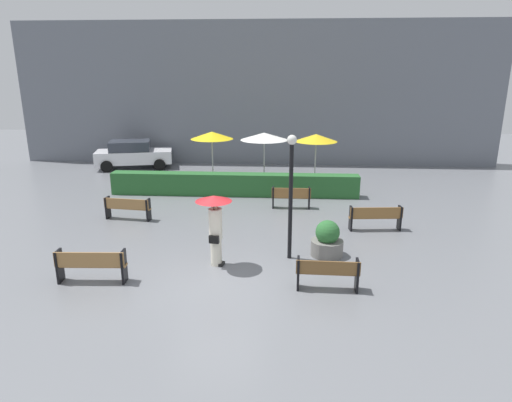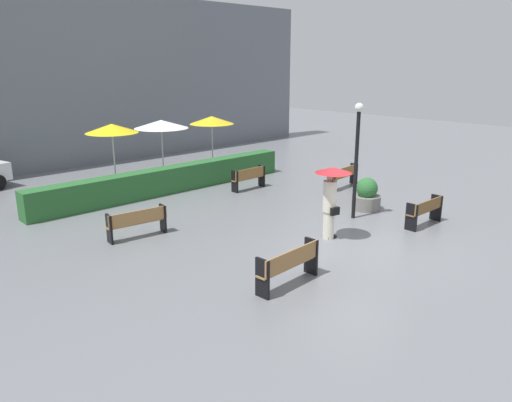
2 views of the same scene
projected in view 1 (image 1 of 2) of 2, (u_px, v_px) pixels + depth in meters
name	position (u px, v px, depth m)	size (l,w,h in m)	color
ground_plane	(216.00, 278.00, 12.15)	(60.00, 60.00, 0.00)	slate
bench_near_right	(328.00, 272.00, 11.36)	(1.61, 0.41, 0.84)	brown
bench_back_row	(291.00, 196.00, 18.16)	(1.58, 0.35, 0.87)	olive
bench_far_left	(127.00, 207.00, 16.76)	(1.78, 0.55, 0.84)	#9E7242
bench_far_right	(376.00, 216.00, 15.64)	(1.86, 0.50, 0.86)	olive
bench_near_left	(91.00, 264.00, 11.76)	(1.84, 0.47, 0.89)	#9E7242
pedestrian_with_umbrella	(215.00, 220.00, 12.56)	(1.02, 1.02, 2.10)	silver
planter_pot	(327.00, 241.00, 13.53)	(0.97, 0.97, 1.11)	slate
lamp_post	(291.00, 184.00, 12.82)	(0.28, 0.28, 3.69)	black
patio_umbrella_yellow	(212.00, 135.00, 21.43)	(2.03, 2.03, 2.59)	silver
patio_umbrella_white	(264.00, 136.00, 21.65)	(2.30, 2.30, 2.51)	silver
patio_umbrella_yellow_far	(316.00, 138.00, 21.16)	(2.01, 2.01, 2.52)	silver
hedge_strip	(234.00, 184.00, 20.09)	(11.05, 0.70, 0.99)	#28602D
building_facade	(256.00, 94.00, 26.33)	(28.00, 1.20, 8.12)	slate
parked_car	(133.00, 154.00, 25.58)	(4.49, 2.73, 1.57)	silver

